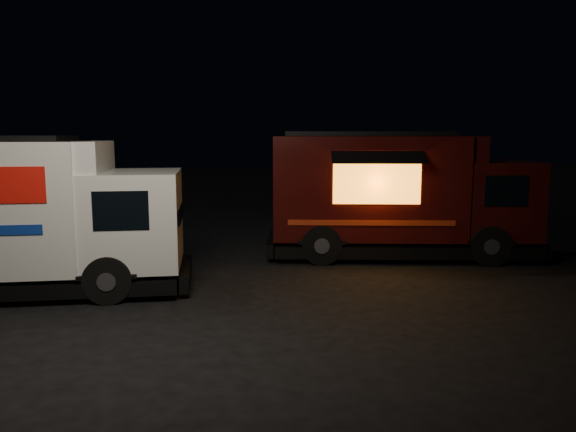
# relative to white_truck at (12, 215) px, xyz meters

# --- Properties ---
(ground) EXTENTS (80.00, 80.00, 0.00)m
(ground) POSITION_rel_white_truck_xyz_m (5.28, -0.54, -1.54)
(ground) COLOR black
(ground) RESTS_ON ground
(white_truck) EXTENTS (7.03, 3.10, 3.08)m
(white_truck) POSITION_rel_white_truck_xyz_m (0.00, 0.00, 0.00)
(white_truck) COLOR silver
(white_truck) RESTS_ON ground
(red_truck) EXTENTS (7.26, 4.35, 3.18)m
(red_truck) POSITION_rel_white_truck_xyz_m (8.90, 1.23, 0.05)
(red_truck) COLOR #340B09
(red_truck) RESTS_ON ground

